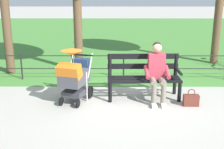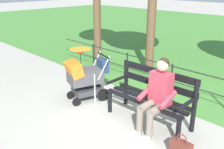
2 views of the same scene
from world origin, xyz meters
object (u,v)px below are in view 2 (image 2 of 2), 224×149
stroller (85,74)px  handbag (181,148)px  person_on_bench (157,94)px  park_bench (152,94)px

stroller → handbag: bearing=175.3°
person_on_bench → handbag: person_on_bench is taller
handbag → park_bench: bearing=-29.3°
park_bench → person_on_bench: 0.38m
park_bench → handbag: (-0.95, 0.53, -0.40)m
person_on_bench → park_bench: bearing=-40.4°
person_on_bench → stroller: 1.77m
park_bench → person_on_bench: bearing=139.6°
person_on_bench → stroller: (1.77, 0.11, -0.08)m
person_on_bench → stroller: size_ratio=1.11×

